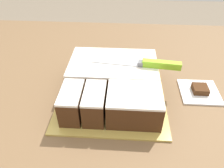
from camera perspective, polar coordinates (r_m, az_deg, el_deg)
name	(u,v)px	position (r m, az deg, el deg)	size (l,w,h in m)	color
countertop	(111,157)	(1.14, -0.14, -18.64)	(1.40, 1.10, 0.93)	brown
cake_board	(112,95)	(0.74, 0.00, -2.88)	(0.35, 0.36, 0.01)	gold
cake	(113,84)	(0.71, 0.23, 0.13)	(0.29, 0.31, 0.09)	#472814
knife	(153,64)	(0.72, 10.75, 5.13)	(0.29, 0.05, 0.02)	silver
paper_napkin	(199,92)	(0.81, 21.82, -1.93)	(0.13, 0.13, 0.01)	white
brownie	(200,89)	(0.80, 22.04, -1.21)	(0.05, 0.05, 0.02)	#472814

